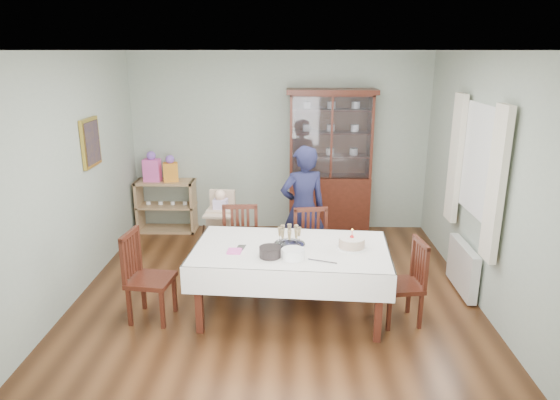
{
  "coord_description": "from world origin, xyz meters",
  "views": [
    {
      "loc": [
        0.17,
        -5.03,
        2.7
      ],
      "look_at": [
        0.05,
        0.2,
        1.13
      ],
      "focal_mm": 32.0,
      "sensor_mm": 36.0,
      "label": 1
    }
  ],
  "objects_px": {
    "gift_bag_orange": "(171,170)",
    "champagne_tray": "(289,240)",
    "chair_end_right": "(401,298)",
    "high_chair": "(222,235)",
    "dining_table": "(291,281)",
    "birthday_cake": "(352,243)",
    "woman": "(303,209)",
    "china_cabinet": "(330,161)",
    "chair_end_left": "(150,293)",
    "gift_bag_pink": "(152,168)",
    "chair_far_left": "(240,265)",
    "sideboard": "(167,206)",
    "chair_far_right": "(313,266)"
  },
  "relations": [
    {
      "from": "gift_bag_orange",
      "to": "champagne_tray",
      "type": "bearing_deg",
      "value": -53.83
    },
    {
      "from": "chair_end_right",
      "to": "high_chair",
      "type": "xyz_separation_m",
      "value": [
        -2.04,
        1.44,
        0.13
      ]
    },
    {
      "from": "chair_end_right",
      "to": "dining_table",
      "type": "bearing_deg",
      "value": -104.42
    },
    {
      "from": "birthday_cake",
      "to": "woman",
      "type": "bearing_deg",
      "value": 111.86
    },
    {
      "from": "china_cabinet",
      "to": "chair_end_left",
      "type": "bearing_deg",
      "value": -127.53
    },
    {
      "from": "china_cabinet",
      "to": "high_chair",
      "type": "relative_size",
      "value": 2.17
    },
    {
      "from": "birthday_cake",
      "to": "gift_bag_pink",
      "type": "distance_m",
      "value": 3.72
    },
    {
      "from": "chair_end_right",
      "to": "chair_far_left",
      "type": "bearing_deg",
      "value": -121.06
    },
    {
      "from": "woman",
      "to": "high_chair",
      "type": "distance_m",
      "value": 1.14
    },
    {
      "from": "woman",
      "to": "birthday_cake",
      "type": "xyz_separation_m",
      "value": [
        0.47,
        -1.17,
        0.01
      ]
    },
    {
      "from": "sideboard",
      "to": "gift_bag_pink",
      "type": "bearing_deg",
      "value": -173.51
    },
    {
      "from": "high_chair",
      "to": "champagne_tray",
      "type": "relative_size",
      "value": 3.04
    },
    {
      "from": "champagne_tray",
      "to": "gift_bag_pink",
      "type": "relative_size",
      "value": 0.72
    },
    {
      "from": "sideboard",
      "to": "woman",
      "type": "distance_m",
      "value": 2.52
    },
    {
      "from": "chair_far_left",
      "to": "chair_far_right",
      "type": "relative_size",
      "value": 1.03
    },
    {
      "from": "sideboard",
      "to": "chair_far_right",
      "type": "height_order",
      "value": "chair_far_right"
    },
    {
      "from": "dining_table",
      "to": "woman",
      "type": "distance_m",
      "value": 1.25
    },
    {
      "from": "dining_table",
      "to": "high_chair",
      "type": "height_order",
      "value": "high_chair"
    },
    {
      "from": "woman",
      "to": "champagne_tray",
      "type": "height_order",
      "value": "woman"
    },
    {
      "from": "chair_far_left",
      "to": "gift_bag_pink",
      "type": "relative_size",
      "value": 2.1
    },
    {
      "from": "dining_table",
      "to": "champagne_tray",
      "type": "distance_m",
      "value": 0.44
    },
    {
      "from": "dining_table",
      "to": "chair_far_right",
      "type": "relative_size",
      "value": 2.21
    },
    {
      "from": "chair_end_left",
      "to": "china_cabinet",
      "type": "bearing_deg",
      "value": -30.22
    },
    {
      "from": "high_chair",
      "to": "champagne_tray",
      "type": "xyz_separation_m",
      "value": [
        0.89,
        -1.25,
        0.43
      ]
    },
    {
      "from": "high_chair",
      "to": "birthday_cake",
      "type": "xyz_separation_m",
      "value": [
        1.52,
        -1.32,
        0.42
      ]
    },
    {
      "from": "chair_far_left",
      "to": "woman",
      "type": "distance_m",
      "value": 1.06
    },
    {
      "from": "china_cabinet",
      "to": "chair_end_right",
      "type": "distance_m",
      "value": 2.84
    },
    {
      "from": "champagne_tray",
      "to": "gift_bag_orange",
      "type": "height_order",
      "value": "gift_bag_orange"
    },
    {
      "from": "dining_table",
      "to": "china_cabinet",
      "type": "distance_m",
      "value": 2.69
    },
    {
      "from": "chair_end_left",
      "to": "high_chair",
      "type": "bearing_deg",
      "value": -13.77
    },
    {
      "from": "chair_far_left",
      "to": "woman",
      "type": "bearing_deg",
      "value": 33.73
    },
    {
      "from": "sideboard",
      "to": "chair_end_right",
      "type": "bearing_deg",
      "value": -41.14
    },
    {
      "from": "chair_end_right",
      "to": "high_chair",
      "type": "height_order",
      "value": "high_chair"
    },
    {
      "from": "chair_far_right",
      "to": "chair_end_left",
      "type": "bearing_deg",
      "value": -165.24
    },
    {
      "from": "china_cabinet",
      "to": "sideboard",
      "type": "distance_m",
      "value": 2.6
    },
    {
      "from": "china_cabinet",
      "to": "champagne_tray",
      "type": "bearing_deg",
      "value": -103.5
    },
    {
      "from": "chair_far_right",
      "to": "gift_bag_orange",
      "type": "xyz_separation_m",
      "value": [
        -2.08,
        1.91,
        0.7
      ]
    },
    {
      "from": "chair_far_right",
      "to": "chair_end_right",
      "type": "distance_m",
      "value": 1.15
    },
    {
      "from": "chair_end_left",
      "to": "gift_bag_orange",
      "type": "xyz_separation_m",
      "value": [
        -0.36,
        2.65,
        0.7
      ]
    },
    {
      "from": "gift_bag_pink",
      "to": "chair_end_right",
      "type": "bearing_deg",
      "value": -39.35
    },
    {
      "from": "chair_far_left",
      "to": "gift_bag_pink",
      "type": "height_order",
      "value": "gift_bag_pink"
    },
    {
      "from": "gift_bag_pink",
      "to": "chair_far_right",
      "type": "bearing_deg",
      "value": -39.07
    },
    {
      "from": "china_cabinet",
      "to": "dining_table",
      "type": "bearing_deg",
      "value": -102.87
    },
    {
      "from": "dining_table",
      "to": "china_cabinet",
      "type": "xyz_separation_m",
      "value": [
        0.58,
        2.52,
        0.74
      ]
    },
    {
      "from": "china_cabinet",
      "to": "woman",
      "type": "height_order",
      "value": "china_cabinet"
    },
    {
      "from": "chair_far_right",
      "to": "champagne_tray",
      "type": "distance_m",
      "value": 0.82
    },
    {
      "from": "china_cabinet",
      "to": "chair_end_left",
      "type": "relative_size",
      "value": 2.29
    },
    {
      "from": "dining_table",
      "to": "gift_bag_orange",
      "type": "relative_size",
      "value": 5.16
    },
    {
      "from": "sideboard",
      "to": "gift_bag_pink",
      "type": "xyz_separation_m",
      "value": [
        -0.18,
        -0.02,
        0.6
      ]
    },
    {
      "from": "high_chair",
      "to": "gift_bag_pink",
      "type": "distance_m",
      "value": 1.81
    }
  ]
}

